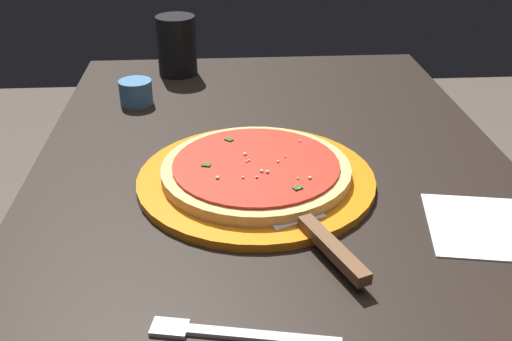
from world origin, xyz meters
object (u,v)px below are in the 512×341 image
at_px(cup_small_sauce, 136,92).
at_px(napkin_folded_right, 483,226).
at_px(pizza_server, 314,232).
at_px(fork, 233,334).
at_px(cup_tall_drink, 177,45).
at_px(pizza, 256,170).
at_px(serving_plate, 256,179).

distance_m(cup_small_sauce, napkin_folded_right, 0.65).
xyz_separation_m(pizza_server, fork, (0.15, -0.10, -0.01)).
height_order(cup_tall_drink, fork, cup_tall_drink).
xyz_separation_m(pizza, pizza_server, (0.15, 0.06, -0.00)).
height_order(cup_tall_drink, napkin_folded_right, cup_tall_drink).
bearing_deg(fork, napkin_folded_right, 117.82).
xyz_separation_m(cup_tall_drink, cup_small_sauce, (0.16, -0.07, -0.04)).
bearing_deg(cup_small_sauce, fork, 14.42).
bearing_deg(cup_small_sauce, serving_plate, 32.67).
bearing_deg(fork, pizza, 171.86).
relative_size(serving_plate, cup_small_sauce, 5.57).
bearing_deg(cup_tall_drink, cup_small_sauce, -23.04).
height_order(pizza_server, fork, pizza_server).
bearing_deg(cup_small_sauce, cup_tall_drink, 156.96).
relative_size(pizza, napkin_folded_right, 1.86).
height_order(serving_plate, pizza_server, pizza_server).
relative_size(serving_plate, fork, 1.79).
xyz_separation_m(serving_plate, pizza, (0.00, -0.00, 0.02)).
distance_m(cup_small_sauce, fork, 0.63).
bearing_deg(napkin_folded_right, fork, -62.18).
distance_m(serving_plate, pizza_server, 0.16).
xyz_separation_m(cup_tall_drink, fork, (0.77, 0.09, -0.06)).
relative_size(pizza, fork, 1.42).
distance_m(pizza_server, napkin_folded_right, 0.22).
distance_m(pizza_server, cup_tall_drink, 0.65).
bearing_deg(serving_plate, fork, -8.14).
bearing_deg(napkin_folded_right, cup_small_sauce, -132.91).
bearing_deg(pizza_server, cup_tall_drink, -163.07).
xyz_separation_m(serving_plate, cup_tall_drink, (-0.47, -0.13, 0.05)).
relative_size(cup_small_sauce, napkin_folded_right, 0.42).
relative_size(pizza, cup_tall_drink, 2.21).
relative_size(serving_plate, cup_tall_drink, 2.78).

